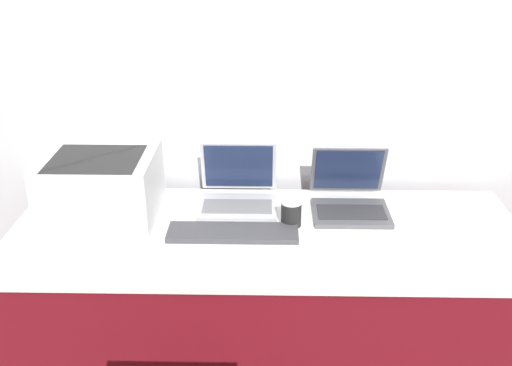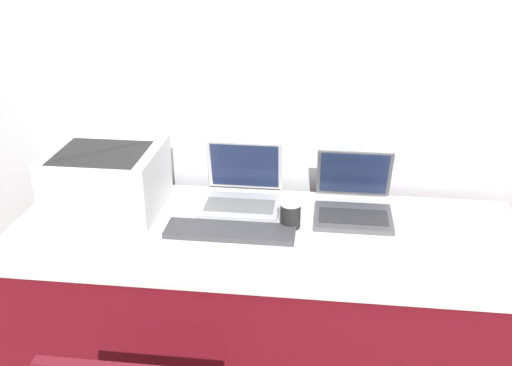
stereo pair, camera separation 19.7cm
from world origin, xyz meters
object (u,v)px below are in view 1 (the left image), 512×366
external_keyboard (232,233)px  laptop_left (237,192)px  laptop_right (349,197)px  coffee_cup (290,213)px  printer (100,183)px

external_keyboard → laptop_left: bearing=88.5°
laptop_right → external_keyboard: 0.50m
laptop_left → coffee_cup: 0.27m
laptop_left → external_keyboard: bearing=-91.5°
laptop_left → laptop_right: (0.44, -0.03, -0.00)m
laptop_right → external_keyboard: laptop_right is taller
printer → coffee_cup: printer is taller
coffee_cup → laptop_right: bearing=31.0°
external_keyboard → coffee_cup: coffee_cup is taller
printer → coffee_cup: size_ratio=4.06×
laptop_right → external_keyboard: size_ratio=0.67×
printer → laptop_left: bearing=12.2°
external_keyboard → coffee_cup: (0.21, 0.08, 0.04)m
printer → external_keyboard: 0.54m
printer → laptop_left: size_ratio=1.33×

